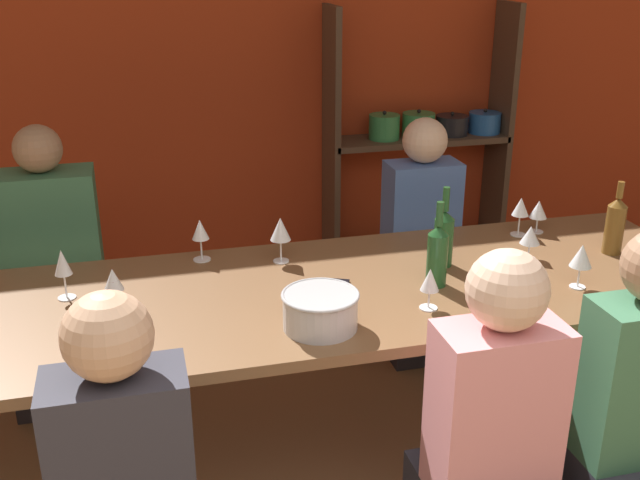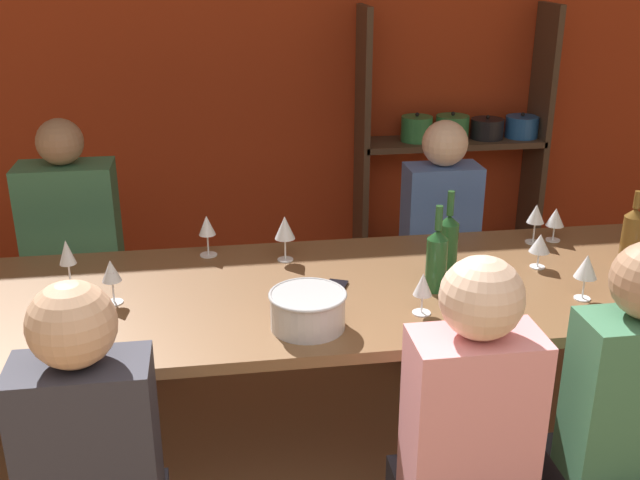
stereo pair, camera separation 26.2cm
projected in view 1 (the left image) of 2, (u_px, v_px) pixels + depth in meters
The scene contains 21 objects.
wall_back_red at pixel (217, 55), 4.28m from camera, with size 8.80×0.06×2.70m.
shelf_unit at pixel (418, 175), 4.64m from camera, with size 1.13×0.30×1.63m.
dining_table at pixel (327, 307), 2.74m from camera, with size 3.01×0.95×0.78m.
mixing_bowl at pixel (320, 309), 2.41m from camera, with size 0.25×0.25×0.12m.
wine_bottle_green at pixel (444, 236), 2.87m from camera, with size 0.08×0.08×0.32m.
wine_bottle_dark at pixel (437, 254), 2.70m from camera, with size 0.08×0.08×0.32m.
wine_bottle_amber at pixel (615, 225), 2.98m from camera, with size 0.08×0.08×0.30m.
wine_glass_red_a at pixel (113, 281), 2.49m from camera, with size 0.07×0.07×0.16m.
wine_glass_red_b at pixel (521, 208), 3.17m from camera, with size 0.07×0.07×0.17m.
wine_glass_red_c at pixel (581, 257), 2.68m from camera, with size 0.08×0.08×0.17m.
wine_glass_white_b at pixel (530, 236), 2.93m from camera, with size 0.08×0.08×0.14m.
wine_glass_red_d at pixel (538, 210), 3.21m from camera, with size 0.08×0.08×0.14m.
wine_glass_white_c at pixel (280, 230), 2.89m from camera, with size 0.08×0.08×0.18m.
wine_glass_red_e at pixel (200, 231), 2.91m from camera, with size 0.07×0.07×0.17m.
wine_glass_empty_a at pixel (62, 264), 2.59m from camera, with size 0.06×0.06×0.18m.
wine_glass_empty_b at pixel (430, 281), 2.52m from camera, with size 0.06×0.06×0.15m.
cell_phone at pixel (337, 288), 2.70m from camera, with size 0.12×0.17×0.01m.
person_near_a at pixel (627, 448), 2.36m from camera, with size 0.34×0.43×1.19m.
person_far_a at pixel (59, 299), 3.36m from camera, with size 0.42×0.52×1.25m.
person_far_b at pixel (418, 266), 3.72m from camera, with size 0.35×0.44×1.20m.
person_near_c at pixel (488, 478), 2.24m from camera, with size 0.36×0.45×1.19m.
Camera 1 is at (-0.52, -0.55, 1.93)m, focal length 42.00 mm.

